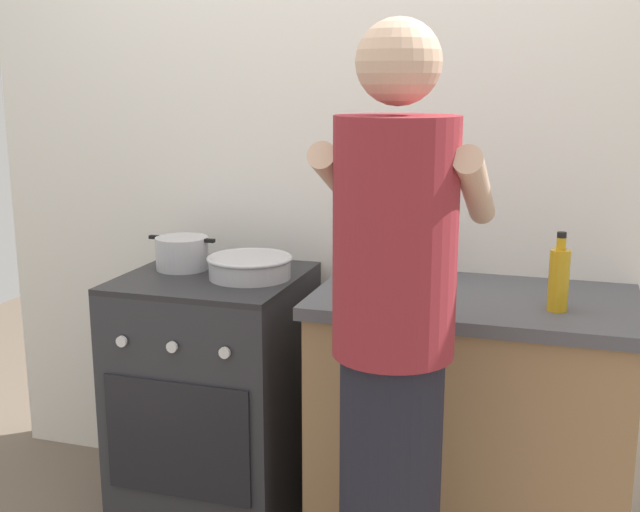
# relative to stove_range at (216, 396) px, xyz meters

# --- Properties ---
(back_wall) EXTENTS (3.20, 0.10, 2.50)m
(back_wall) POSITION_rel_stove_range_xyz_m (0.55, 0.35, 0.80)
(back_wall) COLOR silver
(back_wall) RESTS_ON ground
(countertop) EXTENTS (1.00, 0.60, 0.90)m
(countertop) POSITION_rel_stove_range_xyz_m (0.90, 0.00, 0.00)
(countertop) COLOR #99724C
(countertop) RESTS_ON ground
(stove_range) EXTENTS (0.60, 0.62, 0.90)m
(stove_range) POSITION_rel_stove_range_xyz_m (0.00, 0.00, 0.00)
(stove_range) COLOR #2D2D33
(stove_range) RESTS_ON ground
(pot) EXTENTS (0.25, 0.19, 0.12)m
(pot) POSITION_rel_stove_range_xyz_m (-0.14, 0.05, 0.51)
(pot) COLOR #B2B2B7
(pot) RESTS_ON stove_range
(mixing_bowl) EXTENTS (0.29, 0.29, 0.08)m
(mixing_bowl) POSITION_rel_stove_range_xyz_m (0.14, 0.00, 0.49)
(mixing_bowl) COLOR #B7B7BC
(mixing_bowl) RESTS_ON stove_range
(utensil_crock) EXTENTS (0.10, 0.10, 0.33)m
(utensil_crock) POSITION_rel_stove_range_xyz_m (0.68, 0.20, 0.55)
(utensil_crock) COLOR silver
(utensil_crock) RESTS_ON countertop
(oil_bottle) EXTENTS (0.06, 0.06, 0.23)m
(oil_bottle) POSITION_rel_stove_range_xyz_m (1.15, -0.09, 0.55)
(oil_bottle) COLOR gold
(oil_bottle) RESTS_ON countertop
(person) EXTENTS (0.41, 0.50, 1.70)m
(person) POSITION_rel_stove_range_xyz_m (0.77, -0.60, 0.41)
(person) COLOR black
(person) RESTS_ON ground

